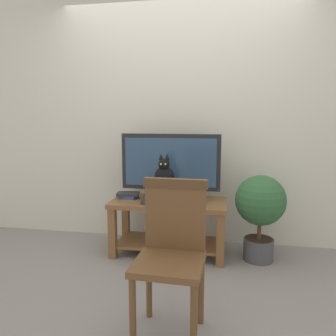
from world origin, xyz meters
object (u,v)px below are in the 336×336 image
book_stack (128,195)px  potted_plant (260,208)px  wooden_chair (172,246)px  tv (170,165)px  media_box (165,199)px  cat (165,181)px  tv_stand (169,218)px

book_stack → potted_plant: (1.28, -0.04, -0.05)m
wooden_chair → potted_plant: bearing=61.2°
tv → wooden_chair: tv is taller
tv → media_box: (-0.03, -0.15, -0.31)m
cat → potted_plant: (0.88, 0.07, -0.24)m
media_box → cat: cat is taller
media_box → cat: 0.18m
media_box → cat: (0.00, -0.01, 0.18)m
media_box → wooden_chair: (0.25, -1.10, -0.01)m
media_box → wooden_chair: wooden_chair is taller
tv → cat: 0.21m
tv → book_stack: size_ratio=4.17×
tv → potted_plant: bearing=-6.3°
tv → book_stack: (-0.42, -0.05, -0.31)m
tv → potted_plant: 0.94m
potted_plant → tv_stand: bearing=179.5°
wooden_chair → potted_plant: 1.32m
tv_stand → potted_plant: potted_plant is taller
tv_stand → tv: (0.00, 0.09, 0.51)m
cat → potted_plant: cat is taller
tv_stand → cat: bearing=-108.3°
tv_stand → wooden_chair: (0.22, -1.16, 0.19)m
tv_stand → media_box: 0.21m
tv → cat: size_ratio=2.38×
cat → book_stack: (-0.39, 0.11, -0.18)m
wooden_chair → book_stack: 1.36m
media_box → potted_plant: 0.89m
book_stack → tv_stand: bearing=-4.8°
tv → cat: tv is taller
cat → wooden_chair: cat is taller
book_stack → tv: bearing=7.2°
tv → cat: bearing=-98.8°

